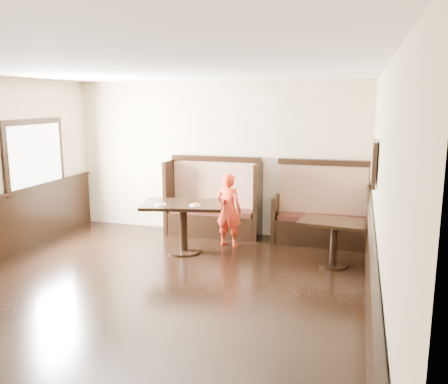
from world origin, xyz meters
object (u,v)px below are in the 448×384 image
at_px(booth_main, 214,206).
at_px(table_neighbor, 334,232).
at_px(table_main, 183,215).
at_px(child, 229,210).
at_px(booth_neighbor, 321,216).

distance_m(booth_main, table_neighbor, 2.49).
bearing_deg(table_main, child, 29.31).
xyz_separation_m(booth_neighbor, table_main, (-2.11, -1.15, 0.15)).
distance_m(booth_main, booth_neighbor, 1.95).
distance_m(table_neighbor, child, 1.84).
bearing_deg(child, table_neighbor, 174.17).
bearing_deg(table_main, table_neighbor, -10.85).
xyz_separation_m(booth_main, table_neighbor, (2.22, -1.12, -0.01)).
bearing_deg(child, table_main, 50.96).
xyz_separation_m(table_main, child, (0.62, 0.53, -0.00)).
height_order(booth_main, table_main, booth_main).
bearing_deg(booth_main, child, -53.62).
height_order(booth_main, child, booth_main).
relative_size(table_main, child, 1.13).
bearing_deg(booth_neighbor, table_main, -151.44).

